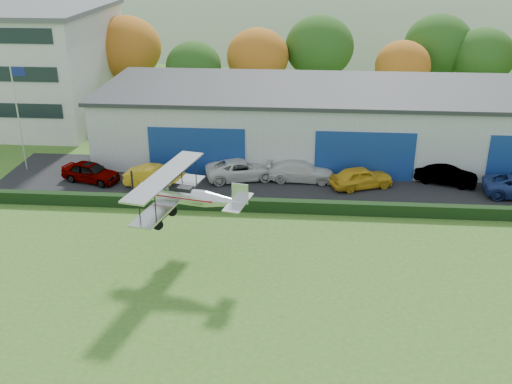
# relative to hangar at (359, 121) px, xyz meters

# --- Properties ---
(apron) EXTENTS (48.00, 9.00, 0.05)m
(apron) POSITION_rel_hangar_xyz_m (-2.00, -6.98, -2.63)
(apron) COLOR black
(apron) RESTS_ON ground
(hedge) EXTENTS (46.00, 0.60, 0.80)m
(hedge) POSITION_rel_hangar_xyz_m (-2.00, -11.78, -2.26)
(hedge) COLOR black
(hedge) RESTS_ON ground
(hangar) EXTENTS (40.60, 12.60, 5.30)m
(hangar) POSITION_rel_hangar_xyz_m (0.00, 0.00, 0.00)
(hangar) COLOR #B2B7BC
(hangar) RESTS_ON ground
(flagpole) EXTENTS (1.05, 0.10, 8.00)m
(flagpole) POSITION_rel_hangar_xyz_m (-24.88, -5.98, 2.13)
(flagpole) COLOR silver
(flagpole) RESTS_ON ground
(tree_belt) EXTENTS (75.70, 13.22, 10.12)m
(tree_belt) POSITION_rel_hangar_xyz_m (-4.15, 12.64, 2.95)
(tree_belt) COLOR #3D2614
(tree_belt) RESTS_ON ground
(distant_hills) EXTENTS (430.00, 196.00, 56.00)m
(distant_hills) POSITION_rel_hangar_xyz_m (-9.38, 112.02, -15.70)
(distant_hills) COLOR #4C6642
(distant_hills) RESTS_ON ground
(car_0) EXTENTS (4.53, 2.85, 1.44)m
(car_0) POSITION_rel_hangar_xyz_m (-19.33, -7.93, -1.89)
(car_0) COLOR gray
(car_0) RESTS_ON apron
(car_1) EXTENTS (4.69, 2.17, 1.49)m
(car_1) POSITION_rel_hangar_xyz_m (-14.35, -8.63, -1.86)
(car_1) COLOR gold
(car_1) RESTS_ON apron
(car_2) EXTENTS (5.65, 3.79, 1.44)m
(car_2) POSITION_rel_hangar_xyz_m (-8.67, -6.59, -1.89)
(car_2) COLOR silver
(car_2) RESTS_ON apron
(car_3) EXTENTS (4.86, 2.07, 1.40)m
(car_3) POSITION_rel_hangar_xyz_m (-4.45, -6.53, -1.91)
(car_3) COLOR silver
(car_3) RESTS_ON apron
(car_4) EXTENTS (4.68, 3.20, 1.48)m
(car_4) POSITION_rel_hangar_xyz_m (-0.26, -7.48, -1.87)
(car_4) COLOR gold
(car_4) RESTS_ON apron
(car_5) EXTENTS (4.44, 2.81, 1.38)m
(car_5) POSITION_rel_hangar_xyz_m (5.73, -6.35, -1.92)
(car_5) COLOR gray
(car_5) RESTS_ON apron
(biplane) EXTENTS (6.53, 7.43, 2.77)m
(biplane) POSITION_rel_hangar_xyz_m (-10.47, -18.39, 1.27)
(biplane) COLOR silver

